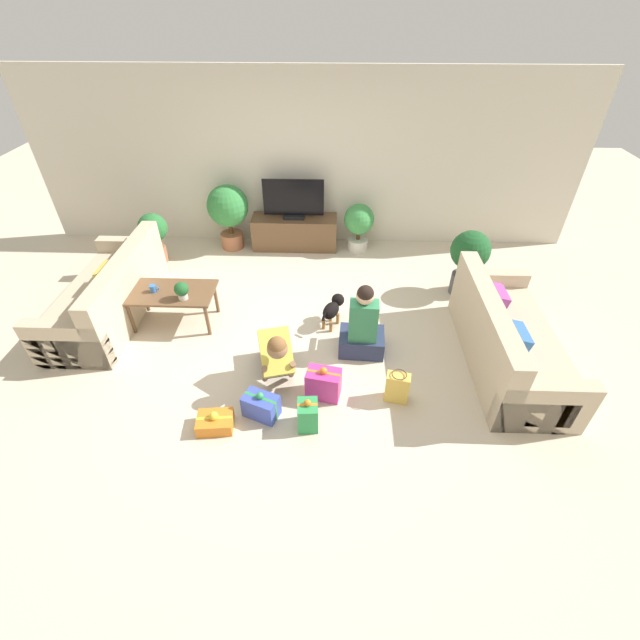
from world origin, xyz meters
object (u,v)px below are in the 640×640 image
at_px(potted_plant_back_right, 359,223).
at_px(gift_box_c, 215,422).
at_px(gift_box_a, 308,415).
at_px(mug, 153,288).
at_px(dog, 333,308).
at_px(potted_plant_corner_right, 469,257).
at_px(sofa_left, 109,296).
at_px(tv, 294,201).
at_px(gift_box_d, 323,384).
at_px(potted_plant_corner_left, 154,232).
at_px(coffee_table, 171,295).
at_px(potted_plant_back_left, 228,210).
at_px(sofa_right, 506,341).
at_px(tv_console, 295,232).
at_px(gift_box_b, 261,406).
at_px(tabletop_plant, 182,290).
at_px(person_sitting, 363,328).
at_px(gift_bag_a, 397,387).
at_px(person_kneeling, 275,353).

height_order(potted_plant_back_right, gift_box_c, potted_plant_back_right).
bearing_deg(gift_box_a, mug, 141.41).
bearing_deg(dog, potted_plant_corner_right, -129.23).
distance_m(sofa_left, tv, 2.98).
bearing_deg(gift_box_d, potted_plant_corner_left, 134.49).
height_order(coffee_table, potted_plant_back_left, potted_plant_back_left).
bearing_deg(gift_box_c, dog, 55.96).
bearing_deg(potted_plant_back_left, sofa_right, -35.46).
distance_m(sofa_right, gift_box_c, 3.26).
xyz_separation_m(sofa_left, potted_plant_corner_left, (0.15, 1.38, 0.20)).
xyz_separation_m(tv_console, gift_box_a, (0.42, -3.64, -0.10)).
bearing_deg(sofa_left, coffee_table, 81.81).
bearing_deg(gift_box_a, gift_box_b, 165.64).
bearing_deg(tabletop_plant, potted_plant_corner_left, 119.33).
distance_m(sofa_left, mug, 0.72).
relative_size(person_sitting, mug, 7.88).
bearing_deg(gift_box_a, tv, 96.65).
bearing_deg(sofa_left, gift_box_b, 53.78).
bearing_deg(dog, coffee_table, 28.42).
bearing_deg(sofa_right, gift_box_b, 108.62).
bearing_deg(tv, tv_console, 180.00).
bearing_deg(tabletop_plant, gift_bag_a, -23.38).
bearing_deg(person_kneeling, tabletop_plant, 131.83).
height_order(sofa_left, mug, sofa_left).
relative_size(potted_plant_corner_left, person_kneeling, 0.97).
distance_m(sofa_left, potted_plant_back_right, 3.75).
bearing_deg(tv, gift_box_d, -80.09).
relative_size(tv, gift_box_c, 2.56).
xyz_separation_m(gift_box_b, gift_box_c, (-0.43, -0.17, -0.05)).
relative_size(potted_plant_corner_left, gift_box_c, 2.13).
height_order(gift_box_a, gift_box_b, gift_box_a).
bearing_deg(person_sitting, potted_plant_back_right, -87.60).
distance_m(tv, potted_plant_back_right, 1.08).
xyz_separation_m(potted_plant_back_left, potted_plant_corner_right, (3.47, -1.19, -0.08)).
relative_size(coffee_table, tv_console, 0.78).
distance_m(sofa_right, gift_box_b, 2.79).
bearing_deg(person_kneeling, potted_plant_corner_left, 116.25).
bearing_deg(potted_plant_back_right, potted_plant_corner_left, -170.97).
bearing_deg(tv_console, mug, -126.93).
xyz_separation_m(sofa_right, gift_box_c, (-3.07, -1.06, -0.22)).
height_order(tv, gift_box_b, tv).
relative_size(sofa_left, potted_plant_back_right, 2.70).
bearing_deg(gift_box_a, sofa_left, 147.10).
bearing_deg(person_kneeling, mug, 135.28).
bearing_deg(coffee_table, potted_plant_back_right, 40.11).
relative_size(sofa_left, coffee_table, 1.95).
xyz_separation_m(coffee_table, potted_plant_corner_left, (-0.73, 1.51, 0.08)).
xyz_separation_m(sofa_left, coffee_table, (0.87, -0.13, 0.13)).
height_order(sofa_left, potted_plant_back_right, sofa_left).
xyz_separation_m(potted_plant_corner_left, mug, (0.52, -1.52, 0.02)).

